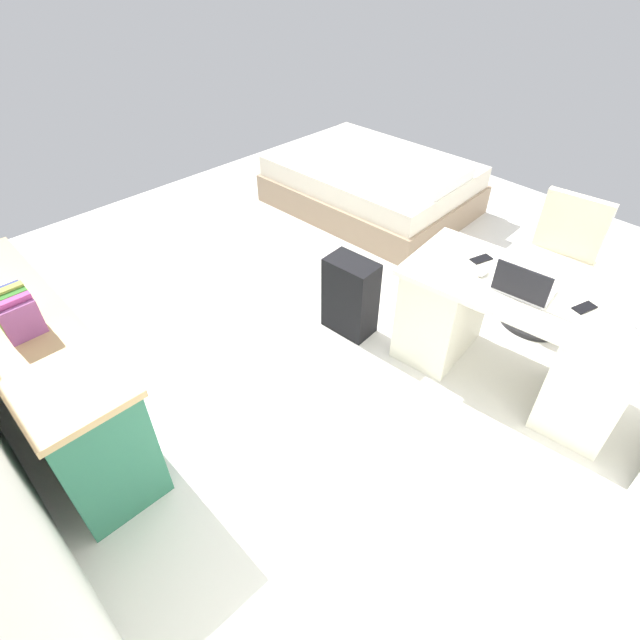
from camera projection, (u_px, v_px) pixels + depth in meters
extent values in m
plane|color=silver|center=(351.00, 308.00, 3.92)|extent=(5.87, 5.87, 0.00)
cube|color=silver|center=(529.00, 292.00, 2.89)|extent=(1.51, 0.84, 0.04)
cube|color=beige|center=(594.00, 374.00, 2.90)|extent=(0.47, 0.64, 0.70)
cube|color=beige|center=(443.00, 307.00, 3.36)|extent=(0.47, 0.64, 0.70)
cylinder|color=black|center=(534.00, 317.00, 3.80)|extent=(0.52, 0.52, 0.04)
cylinder|color=black|center=(541.00, 298.00, 3.67)|extent=(0.06, 0.06, 0.42)
cube|color=beige|center=(551.00, 269.00, 3.51)|extent=(0.52, 0.52, 0.08)
cube|color=beige|center=(572.00, 226.00, 3.46)|extent=(0.44, 0.12, 0.44)
cube|color=#28664C|center=(46.00, 375.00, 2.85)|extent=(1.76, 0.44, 0.76)
cube|color=tan|center=(19.00, 322.00, 2.59)|extent=(1.80, 0.48, 0.04)
cube|color=#225641|center=(124.00, 412.00, 2.86)|extent=(0.67, 0.01, 0.27)
cube|color=#225641|center=(66.00, 344.00, 3.29)|extent=(0.67, 0.01, 0.27)
cube|color=gray|center=(371.00, 194.00, 5.10)|extent=(1.98, 1.51, 0.28)
cube|color=silver|center=(372.00, 171.00, 4.95)|extent=(1.92, 1.45, 0.20)
cube|color=white|center=(432.00, 177.00, 4.50)|extent=(0.52, 0.71, 0.10)
cube|color=black|center=(350.00, 296.00, 3.55)|extent=(0.38, 0.25, 0.58)
cube|color=#B7B7BC|center=(524.00, 289.00, 2.87)|extent=(0.34, 0.26, 0.02)
cube|color=black|center=(521.00, 283.00, 2.74)|extent=(0.31, 0.05, 0.19)
ellipsoid|color=white|center=(482.00, 272.00, 2.99)|extent=(0.07, 0.11, 0.03)
cube|color=black|center=(585.00, 308.00, 2.75)|extent=(0.10, 0.15, 0.01)
cube|color=black|center=(481.00, 259.00, 3.12)|extent=(0.10, 0.15, 0.01)
cylinder|color=silver|center=(632.00, 328.00, 2.62)|extent=(0.11, 0.11, 0.01)
cube|color=#84437C|center=(24.00, 323.00, 2.40)|extent=(0.03, 0.17, 0.19)
cube|color=#AE3E85|center=(20.00, 317.00, 2.42)|extent=(0.04, 0.17, 0.22)
cube|color=#2A6720|center=(17.00, 313.00, 2.44)|extent=(0.04, 0.17, 0.22)
cube|color=olive|center=(13.00, 308.00, 2.46)|extent=(0.04, 0.17, 0.23)
cube|color=#4B7F48|center=(12.00, 307.00, 2.49)|extent=(0.04, 0.17, 0.20)
cube|color=navy|center=(9.00, 304.00, 2.51)|extent=(0.03, 0.17, 0.20)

